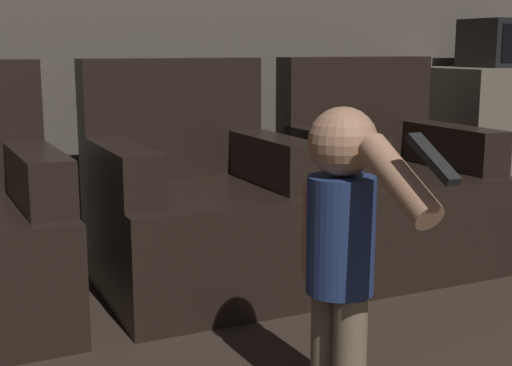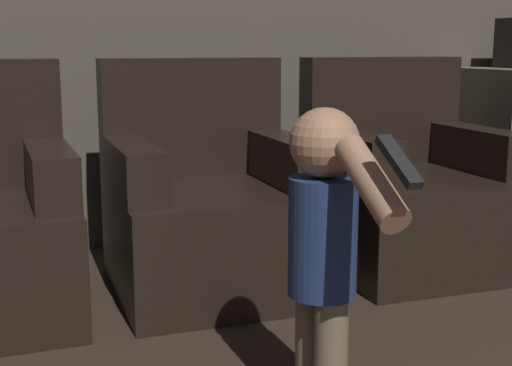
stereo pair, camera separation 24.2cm
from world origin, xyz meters
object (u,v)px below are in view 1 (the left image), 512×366
object	(u,v)px
armchair_right	(384,191)
microwave	(507,43)
person_toddler	(342,236)
armchair_middle	(195,211)

from	to	relation	value
armchair_right	microwave	distance (m)	1.37
armchair_right	person_toddler	bearing A→B (deg)	-129.64
armchair_right	microwave	size ratio (longest dim) A/B	2.05
person_toddler	armchair_right	bearing A→B (deg)	-45.97
armchair_middle	armchair_right	bearing A→B (deg)	0.36
armchair_right	person_toddler	world-z (taller)	armchair_right
person_toddler	microwave	xyz separation A→B (m)	(2.08, 1.55, 0.53)
armchair_right	person_toddler	xyz separation A→B (m)	(-0.97, -1.14, 0.17)
armchair_middle	person_toddler	size ratio (longest dim) A/B	1.12
person_toddler	microwave	size ratio (longest dim) A/B	1.83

